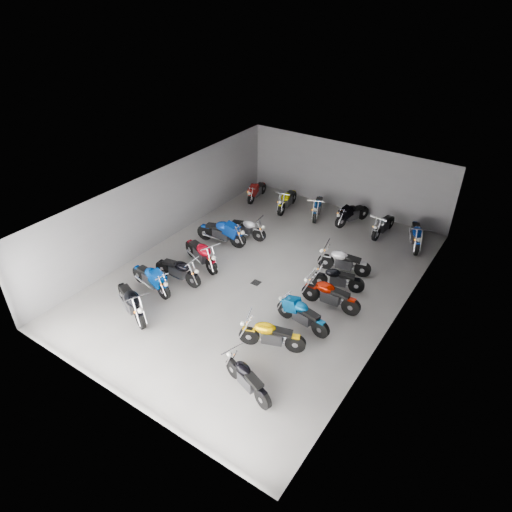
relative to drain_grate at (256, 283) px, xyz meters
The scene contains 24 objects.
ground 0.50m from the drain_grate, 90.00° to the left, with size 14.00×14.00×0.00m, color #9D9A95.
wall_back 7.67m from the drain_grate, 90.00° to the left, with size 10.00×0.10×3.20m, color slate.
wall_left 5.27m from the drain_grate, behind, with size 0.10×14.00×3.20m, color slate.
wall_right 5.27m from the drain_grate, ahead, with size 0.10×14.00×3.20m, color slate.
ceiling 3.25m from the drain_grate, 90.00° to the left, with size 10.00×14.00×0.04m, color black.
drain_grate is the anchor object (origin of this frame).
motorcycle_left_a 4.58m from the drain_grate, 122.45° to the right, with size 2.18×1.05×1.01m.
motorcycle_left_b 3.83m from the drain_grate, 139.28° to the right, with size 2.11×0.53×0.93m.
motorcycle_left_c 2.93m from the drain_grate, 148.12° to the right, with size 2.08×0.42×0.91m.
motorcycle_left_d 2.50m from the drain_grate, behind, with size 2.17×0.90×0.99m.
motorcycle_left_e 3.22m from the drain_grate, 151.03° to the left, with size 2.26×0.57×1.00m.
motorcycle_left_f 3.38m from the drain_grate, 132.05° to the left, with size 1.96×0.47×0.86m.
motorcycle_right_a 5.08m from the drain_grate, 58.63° to the right, with size 1.90×0.73×0.86m.
motorcycle_right_b 3.44m from the drain_grate, 47.98° to the right, with size 2.01×0.87×0.92m.
motorcycle_right_c 2.86m from the drain_grate, 23.88° to the right, with size 2.05×0.49×0.90m.
motorcycle_right_d 2.93m from the drain_grate, ahead, with size 2.15×0.45×0.94m.
motorcycle_right_e 3.00m from the drain_grate, 27.06° to the left, with size 1.85×0.74×0.84m.
motorcycle_right_f 3.44m from the drain_grate, 46.17° to the left, with size 2.04×0.59×0.90m.
motorcycle_back_a 7.16m from the drain_grate, 123.98° to the left, with size 0.46×1.89×0.83m.
motorcycle_back_b 6.20m from the drain_grate, 110.33° to the left, with size 0.51×2.08×0.92m.
motorcycle_back_c 6.05m from the drain_grate, 95.84° to the left, with size 0.78×1.96×0.89m.
motorcycle_back_d 6.34m from the drain_grate, 80.83° to the left, with size 0.84×1.95×0.89m.
motorcycle_back_e 6.61m from the drain_grate, 67.17° to the left, with size 0.43×1.95×0.86m.
motorcycle_back_f 7.19m from the drain_grate, 56.00° to the left, with size 0.93×2.06×0.95m.
Camera 1 is at (7.71, -11.85, 10.08)m, focal length 32.00 mm.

